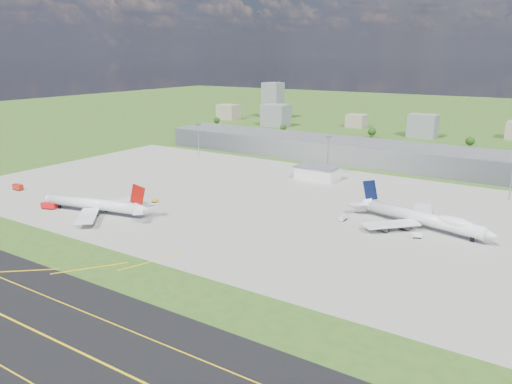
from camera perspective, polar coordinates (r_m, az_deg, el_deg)
The scene contains 22 objects.
ground at distance 372.02m, azimuth 9.02°, elevation 3.22°, with size 1400.00×1400.00×0.00m, color #32591C.
apron at distance 272.69m, azimuth 1.45°, elevation -1.07°, with size 360.00×190.00×0.08m, color #9C998D.
terminal at distance 384.08m, azimuth 9.98°, elevation 4.70°, with size 300.00×42.00×15.00m, color slate.
ops_building at distance 322.72m, azimuth 7.03°, elevation 2.16°, with size 26.00×16.00×8.00m, color silver.
mast_west at distance 391.28m, azimuth -6.61°, elevation 6.54°, with size 3.50×2.00×25.90m.
mast_center at distance 333.24m, azimuth 8.25°, elevation 4.94°, with size 3.50×2.00×25.90m.
airliner_red_twin at distance 263.16m, azimuth -17.84°, elevation -1.38°, with size 63.95×49.13×17.68m.
airliner_blue_quad at distance 241.36m, azimuth 18.63°, elevation -2.87°, with size 68.06×52.45×18.02m.
fire_truck at distance 279.96m, azimuth -22.60°, elevation -1.49°, with size 8.05×5.46×3.37m.
crash_tender at distance 326.48m, azimuth -25.56°, elevation 0.48°, with size 6.79×3.17×3.50m.
tug_yellow at distance 275.82m, azimuth -11.49°, elevation -1.00°, with size 3.76×2.46×1.77m.
van_white_near at distance 244.54m, azimuth 9.89°, elevation -2.93°, with size 2.54×5.39×2.71m.
van_white_far at distance 229.39m, azimuth 17.91°, elevation -4.77°, with size 4.80×3.60×2.28m.
bldg_far_w at distance 626.10m, azimuth -3.17°, elevation 9.12°, with size 24.00×20.00×18.00m, color gray.
bldg_w at distance 565.41m, azimuth 2.27°, elevation 8.77°, with size 28.00×22.00×24.00m, color slate.
bldg_cw at distance 566.78m, azimuth 11.41°, elevation 7.98°, with size 20.00×18.00×14.00m, color gray.
bldg_c at distance 513.43m, azimuth 18.53°, elevation 7.20°, with size 26.00×20.00×22.00m, color slate.
bldg_tall_w at distance 636.05m, azimuth 1.93°, elevation 10.41°, with size 22.00×20.00×44.00m, color slate.
tree_far_w at distance 574.86m, azimuth -4.49°, elevation 8.16°, with size 7.20×7.20×8.80m.
tree_w at distance 521.34m, azimuth 3.14°, elevation 7.40°, with size 6.75×6.75×8.25m.
tree_c at distance 497.31m, azimuth 13.11°, elevation 6.75°, with size 8.10×8.10×9.90m.
tree_e at distance 470.06m, azimuth 23.27°, elevation 5.37°, with size 7.65×7.65×9.35m.
Camera 1 is at (146.16, -183.24, 77.40)m, focal length 35.00 mm.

